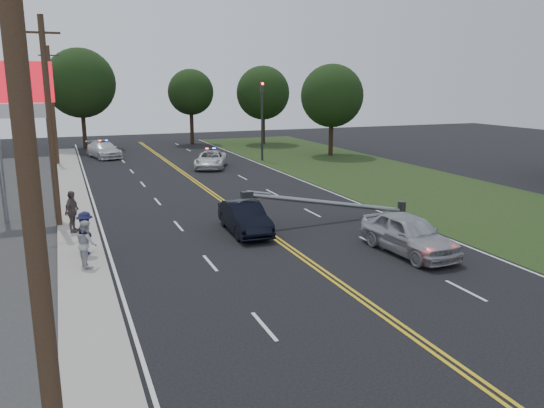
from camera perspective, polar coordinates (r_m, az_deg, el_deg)
name	(u,v)px	position (r m, az deg, el deg)	size (l,w,h in m)	color
ground	(342,285)	(19.02, 7.54, -8.67)	(120.00, 120.00, 0.00)	black
sidewalk	(78,235)	(26.30, -20.11, -3.11)	(1.80, 70.00, 0.12)	#A19B91
grass_verge	(456,199)	(34.47, 19.17, 0.54)	(12.00, 80.00, 0.01)	#202F12
centerline_yellow	(249,219)	(27.73, -2.53, -1.62)	(0.36, 80.00, 0.00)	gold
pylon_sign	(21,103)	(29.45, -25.43, 9.80)	(3.20, 0.35, 8.00)	gray
traffic_signal	(262,114)	(48.56, -1.07, 9.64)	(0.28, 0.41, 7.05)	#2D2D30
fallen_streetlight	(338,203)	(27.40, 7.14, 0.06)	(9.36, 0.44, 1.91)	#2D2D30
utility_pole_near	(34,229)	(7.62, -24.23, -2.46)	(1.60, 0.28, 10.00)	#382619
utility_pole_mid	(50,123)	(27.45, -22.76, 7.99)	(1.60, 0.28, 10.00)	#382619
utility_pole_far	(53,106)	(49.42, -22.50, 9.76)	(1.60, 0.28, 10.00)	#382619
tree_6	(80,83)	(60.84, -19.91, 12.12)	(7.29, 7.29, 10.59)	black
tree_7	(191,92)	(62.45, -8.74, 11.80)	(5.19, 5.19, 8.54)	black
tree_8	(263,93)	(62.12, -0.97, 11.86)	(6.10, 6.10, 8.90)	black
tree_9	(332,96)	(52.22, 6.47, 11.48)	(6.02, 6.02, 8.77)	black
crashed_sedan	(245,218)	(25.11, -2.94, -1.48)	(1.55, 4.44, 1.46)	black
waiting_sedan	(409,234)	(22.78, 14.51, -3.13)	(1.96, 4.88, 1.66)	#A9ABB1
emergency_a	(211,160)	(44.77, -6.61, 4.77)	(2.32, 5.02, 1.40)	silver
emergency_b	(104,150)	(53.05, -17.64, 5.59)	(2.16, 5.30, 1.54)	silver
bystander_a	(85,234)	(23.10, -19.48, -3.05)	(0.57, 0.38, 1.57)	#24252C
bystander_b	(87,244)	(21.29, -19.32, -4.04)	(0.88, 0.68, 1.80)	#B5B6BA
bystander_c	(86,233)	(22.76, -19.42, -2.99)	(1.16, 0.67, 1.79)	#181A3D
bystander_d	(72,212)	(26.39, -20.71, -0.77)	(1.15, 0.48, 1.97)	#5E4F4B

